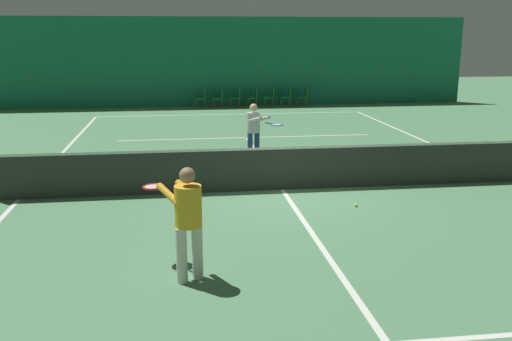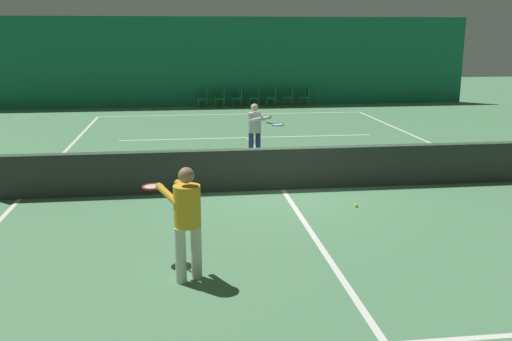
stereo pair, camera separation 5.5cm
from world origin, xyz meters
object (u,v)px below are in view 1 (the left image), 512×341
object	(u,v)px
tennis_net	(283,167)
player_far	(255,127)
courtside_chair_2	(236,96)
courtside_chair_3	(253,96)
courtside_chair_1	(219,97)
courtside_chair_0	(202,97)
tennis_ball	(356,205)
player_near	(187,215)
courtside_chair_6	(303,95)
courtside_chair_5	(287,96)
courtside_chair_4	(270,96)

from	to	relation	value
tennis_net	player_far	xyz separation A→B (m)	(-0.19, 3.08, 0.37)
courtside_chair_2	courtside_chair_3	xyz separation A→B (m)	(0.79, 0.00, 0.00)
courtside_chair_2	courtside_chair_1	bearing A→B (deg)	-90.00
player_far	courtside_chair_0	bearing A→B (deg)	153.53
courtside_chair_2	tennis_ball	size ratio (longest dim) A/B	12.73
tennis_net	player_near	distance (m)	4.88
player_near	courtside_chair_2	xyz separation A→B (m)	(2.62, 18.62, -0.45)
tennis_ball	courtside_chair_6	bearing A→B (deg)	81.24
courtside_chair_1	tennis_net	bearing A→B (deg)	1.21
tennis_net	courtside_chair_3	size ratio (longest dim) A/B	14.29
courtside_chair_1	courtside_chair_5	world-z (taller)	same
courtside_chair_4	courtside_chair_5	bearing A→B (deg)	90.00
courtside_chair_3	courtside_chair_5	distance (m)	1.57
courtside_chair_0	courtside_chair_5	distance (m)	3.93
courtside_chair_1	tennis_ball	world-z (taller)	courtside_chair_1
player_far	courtside_chair_1	size ratio (longest dim) A/B	1.79
courtside_chair_5	courtside_chair_6	world-z (taller)	same
player_near	player_far	world-z (taller)	player_near
tennis_net	player_near	size ratio (longest dim) A/B	7.48
courtside_chair_2	player_far	bearing A→B (deg)	-3.45
courtside_chair_1	courtside_chair_4	xyz separation A→B (m)	(2.36, 0.00, 0.00)
tennis_net	courtside_chair_4	size ratio (longest dim) A/B	14.29
tennis_net	tennis_ball	xyz separation A→B (m)	(1.21, -1.44, -0.48)
courtside_chair_6	tennis_ball	bearing A→B (deg)	-8.76
player_near	courtside_chair_2	distance (m)	18.81
courtside_chair_3	courtside_chair_5	xyz separation A→B (m)	(1.57, 0.00, 0.00)
courtside_chair_1	courtside_chair_5	bearing A→B (deg)	90.00
player_near	courtside_chair_5	distance (m)	19.28
tennis_ball	player_near	bearing A→B (deg)	-138.69
tennis_net	courtside_chair_0	xyz separation A→B (m)	(-1.09, 14.25, -0.03)
courtside_chair_0	tennis_ball	distance (m)	15.86
courtside_chair_2	courtside_chair_4	size ratio (longest dim) A/B	1.00
player_near	courtside_chair_3	bearing A→B (deg)	-40.35
player_near	courtside_chair_1	distance (m)	18.72
player_far	courtside_chair_5	bearing A→B (deg)	133.77
tennis_net	tennis_ball	distance (m)	1.94
player_near	tennis_ball	bearing A→B (deg)	-78.69
courtside_chair_4	tennis_ball	xyz separation A→B (m)	(-0.85, -15.69, -0.45)
courtside_chair_2	courtside_chair_3	world-z (taller)	same
courtside_chair_1	player_far	bearing A→B (deg)	0.58
player_far	courtside_chair_5	world-z (taller)	player_far
courtside_chair_0	courtside_chair_6	bearing A→B (deg)	90.00
tennis_net	courtside_chair_6	size ratio (longest dim) A/B	14.29
courtside_chair_3	courtside_chair_1	bearing A→B (deg)	-90.00
player_near	courtside_chair_3	distance (m)	18.94
tennis_net	courtside_chair_5	distance (m)	14.53
player_far	tennis_ball	size ratio (longest dim) A/B	22.84
courtside_chair_2	courtside_chair_6	size ratio (longest dim) A/B	1.00
player_far	courtside_chair_3	bearing A→B (deg)	141.50
courtside_chair_2	courtside_chair_5	world-z (taller)	same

